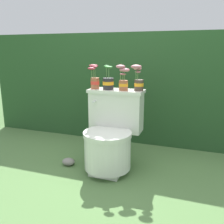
# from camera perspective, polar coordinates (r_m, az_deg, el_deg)

# --- Properties ---
(ground_plane) EXTENTS (12.00, 12.00, 0.00)m
(ground_plane) POSITION_cam_1_polar(r_m,az_deg,el_deg) (2.33, -0.05, -13.99)
(ground_plane) COLOR #4C703D
(hedge_backdrop) EXTENTS (3.92, 0.91, 1.29)m
(hedge_backdrop) POSITION_cam_1_polar(r_m,az_deg,el_deg) (3.33, 7.38, 6.12)
(hedge_backdrop) COLOR #234723
(hedge_backdrop) RESTS_ON ground
(toilet) EXTENTS (0.52, 0.57, 0.73)m
(toilet) POSITION_cam_1_polar(r_m,az_deg,el_deg) (2.32, -0.24, -5.21)
(toilet) COLOR silver
(toilet) RESTS_ON ground
(potted_plant_left) EXTENTS (0.11, 0.11, 0.23)m
(potted_plant_left) POSITION_cam_1_polar(r_m,az_deg,el_deg) (2.41, -4.02, 7.56)
(potted_plant_left) COLOR #9E5638
(potted_plant_left) RESTS_ON toilet
(potted_plant_midleft) EXTENTS (0.11, 0.12, 0.23)m
(potted_plant_midleft) POSITION_cam_1_polar(r_m,az_deg,el_deg) (2.35, -0.87, 6.85)
(potted_plant_midleft) COLOR #262628
(potted_plant_midleft) RESTS_ON toilet
(potted_plant_middle) EXTENTS (0.13, 0.08, 0.23)m
(potted_plant_middle) POSITION_cam_1_polar(r_m,az_deg,el_deg) (2.31, 2.57, 7.45)
(potted_plant_middle) COLOR #9E5638
(potted_plant_middle) RESTS_ON toilet
(potted_plant_midright) EXTENTS (0.11, 0.11, 0.24)m
(potted_plant_midright) POSITION_cam_1_polar(r_m,az_deg,el_deg) (2.29, 6.03, 7.30)
(potted_plant_midright) COLOR #47382D
(potted_plant_midright) RESTS_ON toilet
(garden_stone) EXTENTS (0.13, 0.10, 0.07)m
(garden_stone) POSITION_cam_1_polar(r_m,az_deg,el_deg) (2.51, -9.90, -11.12)
(garden_stone) COLOR gray
(garden_stone) RESTS_ON ground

